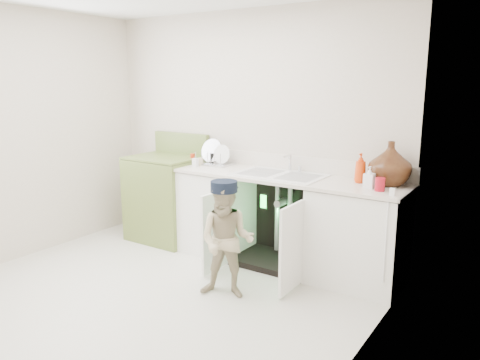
# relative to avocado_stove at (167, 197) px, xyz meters

# --- Properties ---
(ground) EXTENTS (3.50, 3.50, 0.00)m
(ground) POSITION_rel_avocado_stove_xyz_m (0.89, -1.18, -0.49)
(ground) COLOR beige
(ground) RESTS_ON ground
(room_shell) EXTENTS (6.00, 5.50, 1.26)m
(room_shell) POSITION_rel_avocado_stove_xyz_m (0.89, -1.18, 0.76)
(room_shell) COLOR beige
(room_shell) RESTS_ON ground
(counter_run) EXTENTS (2.44, 1.02, 1.28)m
(counter_run) POSITION_rel_avocado_stove_xyz_m (1.49, 0.03, -0.01)
(counter_run) COLOR white
(counter_run) RESTS_ON ground
(avocado_stove) EXTENTS (0.77, 0.65, 1.19)m
(avocado_stove) POSITION_rel_avocado_stove_xyz_m (0.00, 0.00, 0.00)
(avocado_stove) COLOR olive
(avocado_stove) RESTS_ON ground
(repair_worker) EXTENTS (0.57, 0.78, 0.99)m
(repair_worker) POSITION_rel_avocado_stove_xyz_m (1.42, -0.84, 0.01)
(repair_worker) COLOR tan
(repair_worker) RESTS_ON ground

